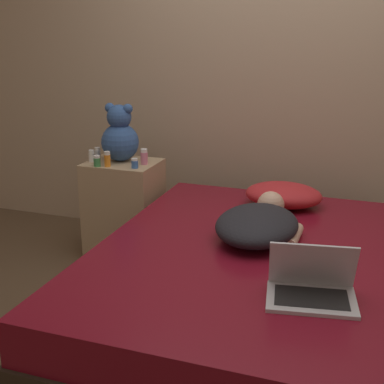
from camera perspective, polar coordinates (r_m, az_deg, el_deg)
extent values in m
plane|color=brown|center=(2.87, 5.20, -14.82)|extent=(12.00, 12.00, 0.00)
cube|color=tan|center=(3.68, 10.78, 13.58)|extent=(8.00, 0.06, 2.60)
cube|color=#2D2319|center=(2.80, 5.28, -12.40)|extent=(1.43, 1.96, 0.28)
cube|color=maroon|center=(2.69, 5.42, -7.95)|extent=(1.40, 1.92, 0.20)
cube|color=tan|center=(3.66, -7.24, -1.81)|extent=(0.47, 0.38, 0.66)
ellipsoid|color=red|center=(3.25, 9.73, -0.30)|extent=(0.46, 0.34, 0.14)
ellipsoid|color=black|center=(2.73, 6.95, -3.50)|extent=(0.42, 0.55, 0.16)
sphere|color=#DBAD8E|center=(3.05, 8.39, -1.37)|extent=(0.15, 0.15, 0.15)
cylinder|color=#DBAD8E|center=(2.75, 10.82, -4.68)|extent=(0.06, 0.25, 0.06)
cube|color=silver|center=(2.21, 12.59, -11.12)|extent=(0.39, 0.30, 0.02)
cube|color=black|center=(2.21, 12.61, -10.91)|extent=(0.31, 0.22, 0.00)
cube|color=silver|center=(2.22, 12.72, -7.60)|extent=(0.36, 0.16, 0.22)
cube|color=black|center=(2.22, 12.72, -7.60)|extent=(0.32, 0.14, 0.19)
sphere|color=#335693|center=(3.58, -7.67, 5.28)|extent=(0.25, 0.25, 0.25)
sphere|color=#335693|center=(3.55, -7.78, 7.93)|extent=(0.16, 0.16, 0.16)
sphere|color=#335693|center=(3.57, -8.76, 8.87)|extent=(0.06, 0.06, 0.06)
sphere|color=#335693|center=(3.51, -6.87, 8.80)|extent=(0.06, 0.06, 0.06)
cylinder|color=white|center=(3.60, -10.66, 3.67)|extent=(0.04, 0.04, 0.06)
cylinder|color=white|center=(3.59, -10.69, 4.29)|extent=(0.04, 0.04, 0.02)
cylinder|color=#3866B2|center=(3.40, -6.13, 2.96)|extent=(0.04, 0.04, 0.05)
cylinder|color=white|center=(3.39, -6.14, 3.47)|extent=(0.04, 0.04, 0.01)
cylinder|color=pink|center=(3.48, -5.12, 3.60)|extent=(0.05, 0.05, 0.08)
cylinder|color=white|center=(3.47, -5.15, 4.42)|extent=(0.04, 0.04, 0.02)
cylinder|color=#3D8E4C|center=(3.47, -10.09, 3.15)|extent=(0.04, 0.04, 0.06)
cylinder|color=white|center=(3.47, -10.12, 3.72)|extent=(0.04, 0.04, 0.02)
cylinder|color=silver|center=(3.67, -10.04, 3.97)|extent=(0.04, 0.04, 0.06)
cylinder|color=white|center=(3.66, -10.07, 4.57)|extent=(0.04, 0.04, 0.02)
cylinder|color=orange|center=(3.46, -9.01, 3.33)|extent=(0.04, 0.04, 0.08)
cylinder|color=white|center=(3.45, -9.05, 4.13)|extent=(0.04, 0.04, 0.02)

